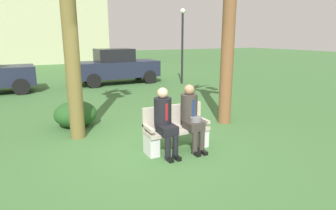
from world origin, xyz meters
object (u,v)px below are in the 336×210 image
park_bench (176,130)px  shrub_near_bench (76,114)px  seated_man_right (191,114)px  parked_car_far (117,66)px  street_lamp (182,38)px  seated_man_left (165,118)px

park_bench → shrub_near_bench: bearing=122.8°
park_bench → shrub_near_bench: size_ratio=1.25×
park_bench → seated_man_right: size_ratio=1.00×
park_bench → parked_car_far: parked_car_far is taller
shrub_near_bench → parked_car_far: size_ratio=0.27×
seated_man_right → parked_car_far: (1.09, 8.76, 0.10)m
park_bench → parked_car_far: size_ratio=0.34×
street_lamp → shrub_near_bench: bearing=-140.6°
park_bench → shrub_near_bench: (-1.58, 2.45, -0.06)m
parked_car_far → street_lamp: street_lamp is taller
park_bench → shrub_near_bench: park_bench is taller
seated_man_right → shrub_near_bench: seated_man_right is taller
seated_man_left → street_lamp: 8.70m
park_bench → street_lamp: street_lamp is taller
seated_man_left → shrub_near_bench: seated_man_left is taller
park_bench → street_lamp: (4.20, 7.19, 1.77)m
street_lamp → parked_car_far: bearing=152.7°
seated_man_right → shrub_near_bench: bearing=125.9°
park_bench → seated_man_left: size_ratio=1.01×
park_bench → seated_man_left: seated_man_left is taller
seated_man_right → street_lamp: 8.41m
seated_man_left → parked_car_far: 8.92m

